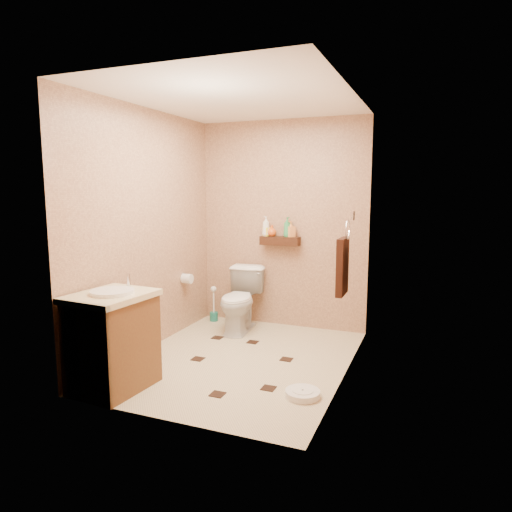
% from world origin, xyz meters
% --- Properties ---
extents(ground, '(2.50, 2.50, 0.00)m').
position_xyz_m(ground, '(0.00, 0.00, 0.00)').
color(ground, beige).
rests_on(ground, ground).
extents(wall_back, '(2.00, 0.04, 2.40)m').
position_xyz_m(wall_back, '(0.00, 1.25, 1.20)').
color(wall_back, tan).
rests_on(wall_back, ground).
extents(wall_front, '(2.00, 0.04, 2.40)m').
position_xyz_m(wall_front, '(0.00, -1.25, 1.20)').
color(wall_front, tan).
rests_on(wall_front, ground).
extents(wall_left, '(0.04, 2.50, 2.40)m').
position_xyz_m(wall_left, '(-1.00, 0.00, 1.20)').
color(wall_left, tan).
rests_on(wall_left, ground).
extents(wall_right, '(0.04, 2.50, 2.40)m').
position_xyz_m(wall_right, '(1.00, 0.00, 1.20)').
color(wall_right, tan).
rests_on(wall_right, ground).
extents(ceiling, '(2.00, 2.50, 0.02)m').
position_xyz_m(ceiling, '(0.00, 0.00, 2.40)').
color(ceiling, white).
rests_on(ceiling, wall_back).
extents(wall_shelf, '(0.46, 0.14, 0.10)m').
position_xyz_m(wall_shelf, '(0.00, 1.17, 1.02)').
color(wall_shelf, '#3C1E10').
rests_on(wall_shelf, wall_back).
extents(floor_accents, '(1.07, 1.37, 0.01)m').
position_xyz_m(floor_accents, '(0.02, -0.04, 0.00)').
color(floor_accents, black).
rests_on(floor_accents, ground).
extents(toilet, '(0.47, 0.74, 0.72)m').
position_xyz_m(toilet, '(-0.36, 0.83, 0.36)').
color(toilet, white).
rests_on(toilet, ground).
extents(vanity, '(0.58, 0.69, 0.92)m').
position_xyz_m(vanity, '(-0.70, -0.95, 0.41)').
color(vanity, brown).
rests_on(vanity, ground).
extents(bathroom_scale, '(0.33, 0.33, 0.06)m').
position_xyz_m(bathroom_scale, '(0.78, -0.54, 0.03)').
color(bathroom_scale, white).
rests_on(bathroom_scale, ground).
extents(toilet_brush, '(0.10, 0.10, 0.44)m').
position_xyz_m(toilet_brush, '(-0.82, 1.07, 0.15)').
color(toilet_brush, '#1B6E60').
rests_on(toilet_brush, ground).
extents(towel_ring, '(0.12, 0.30, 0.76)m').
position_xyz_m(towel_ring, '(0.91, 0.25, 0.95)').
color(towel_ring, silver).
rests_on(towel_ring, wall_right).
extents(toilet_paper, '(0.12, 0.11, 0.12)m').
position_xyz_m(toilet_paper, '(-0.94, 0.65, 0.60)').
color(toilet_paper, white).
rests_on(toilet_paper, wall_left).
extents(bottle_a, '(0.12, 0.12, 0.23)m').
position_xyz_m(bottle_a, '(-0.17, 1.17, 1.19)').
color(bottle_a, white).
rests_on(bottle_a, wall_shelf).
extents(bottle_b, '(0.09, 0.09, 0.15)m').
position_xyz_m(bottle_b, '(-0.17, 1.17, 1.15)').
color(bottle_b, '#FFFE35').
rests_on(bottle_b, wall_shelf).
extents(bottle_c, '(0.12, 0.12, 0.13)m').
position_xyz_m(bottle_c, '(-0.10, 1.17, 1.14)').
color(bottle_c, '#DB5619').
rests_on(bottle_c, wall_shelf).
extents(bottle_d, '(0.12, 0.12, 0.23)m').
position_xyz_m(bottle_d, '(0.09, 1.17, 1.18)').
color(bottle_d, '#309251').
rests_on(bottle_d, wall_shelf).
extents(bottle_e, '(0.12, 0.12, 0.18)m').
position_xyz_m(bottle_e, '(0.13, 1.17, 1.16)').
color(bottle_e, '#EE984F').
rests_on(bottle_e, wall_shelf).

